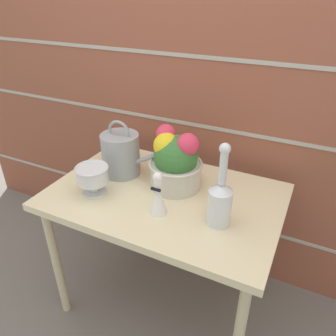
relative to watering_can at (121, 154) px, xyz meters
name	(u,v)px	position (x,y,z in m)	size (l,w,h in m)	color
ground_plane	(165,300)	(0.28, -0.08, -0.85)	(12.00, 12.00, 0.00)	slate
brick_wall	(205,91)	(0.28, 0.40, 0.25)	(3.60, 0.08, 2.20)	brown
patio_table	(165,207)	(0.28, -0.08, -0.19)	(1.07, 0.71, 0.74)	beige
watering_can	(121,154)	(0.00, 0.00, 0.00)	(0.34, 0.19, 0.29)	#93999E
crystal_pedestal_bowl	(93,176)	(-0.01, -0.22, -0.02)	(0.15, 0.15, 0.14)	silver
flower_planter	(175,161)	(0.30, 0.01, 0.02)	(0.26, 0.26, 0.29)	beige
glass_decanter	(220,200)	(0.57, -0.17, 0.01)	(0.10, 0.10, 0.36)	silver
figurine_vase	(158,197)	(0.32, -0.22, -0.03)	(0.08, 0.08, 0.20)	white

